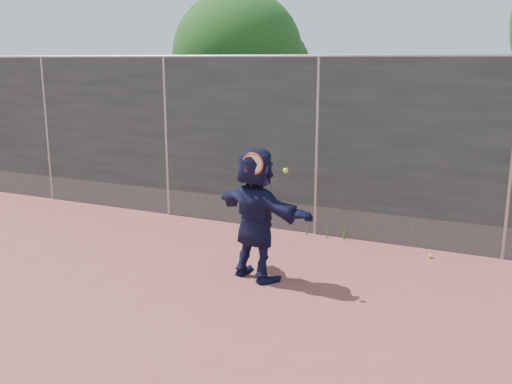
% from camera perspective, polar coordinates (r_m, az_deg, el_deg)
% --- Properties ---
extents(ground, '(80.00, 80.00, 0.00)m').
position_cam_1_polar(ground, '(6.96, -3.94, -11.95)').
color(ground, '#9E4C42').
rests_on(ground, ground).
extents(player, '(1.77, 1.11, 1.83)m').
position_cam_1_polar(player, '(7.69, 0.00, -2.21)').
color(player, '#131536').
rests_on(player, ground).
extents(ball_ground, '(0.07, 0.07, 0.07)m').
position_cam_1_polar(ball_ground, '(9.10, 17.05, -6.14)').
color(ball_ground, '#B7E132').
rests_on(ball_ground, ground).
extents(fence, '(20.00, 0.06, 3.03)m').
position_cam_1_polar(fence, '(9.61, 6.12, 4.89)').
color(fence, '#38423D').
rests_on(fence, ground).
extents(swing_action, '(0.63, 0.13, 0.51)m').
position_cam_1_polar(swing_action, '(7.32, -0.00, 2.64)').
color(swing_action, red).
rests_on(swing_action, ground).
extents(tree_left, '(3.15, 3.00, 4.53)m').
position_cam_1_polar(tree_left, '(13.43, -1.13, 13.09)').
color(tree_left, '#382314').
rests_on(tree_left, ground).
extents(weed_clump, '(0.68, 0.07, 0.30)m').
position_cam_1_polar(weed_clump, '(9.72, 7.33, -3.80)').
color(weed_clump, '#387226').
rests_on(weed_clump, ground).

